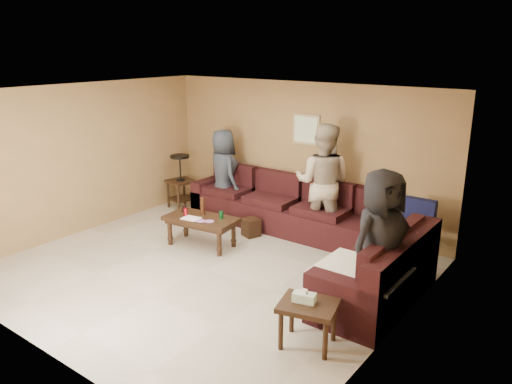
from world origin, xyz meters
TOP-DOWN VIEW (x-y plane):
  - room at (0.00, 0.00)m, footprint 5.60×5.50m
  - sectional_sofa at (0.81, 1.52)m, footprint 4.65×2.90m
  - coffee_table at (-0.66, 0.62)m, footprint 1.22×0.72m
  - end_table_left at (-2.30, 1.80)m, footprint 0.55×0.55m
  - side_table_right at (2.12, -0.74)m, footprint 0.70×0.63m
  - waste_bin at (-0.28, 1.42)m, footprint 0.32×0.32m
  - wall_art at (0.10, 2.48)m, footprint 0.52×0.04m
  - person_left at (-1.36, 1.99)m, footprint 0.94×0.80m
  - person_middle at (0.72, 2.01)m, footprint 1.10×0.95m
  - person_right at (2.43, 0.32)m, footprint 0.82×1.01m

SIDE VIEW (x-z plane):
  - waste_bin at x=-0.28m, z-range 0.00..0.30m
  - sectional_sofa at x=0.81m, z-range -0.16..0.81m
  - coffee_table at x=-0.66m, z-range 0.03..0.79m
  - side_table_right at x=2.12m, z-range 0.10..0.74m
  - end_table_left at x=-2.30m, z-range 0.02..1.08m
  - person_left at x=-1.36m, z-range 0.00..1.62m
  - person_right at x=2.43m, z-range 0.00..1.78m
  - person_middle at x=0.72m, z-range 0.00..1.93m
  - room at x=0.00m, z-range 0.41..2.91m
  - wall_art at x=0.10m, z-range 1.44..1.96m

